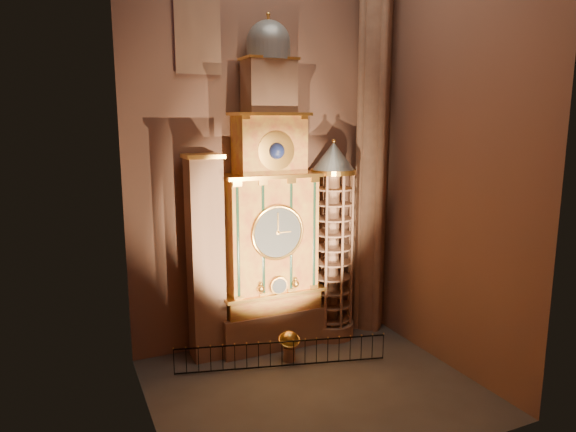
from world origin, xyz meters
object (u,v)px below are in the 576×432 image
astronomical_clock (270,222)px  celestial_globe (289,343)px  portrait_tower (206,258)px  iron_railing (282,354)px  stair_turret (332,243)px

astronomical_clock → celestial_globe: size_ratio=10.79×
portrait_tower → iron_railing: (2.88, -2.69, -4.45)m
stair_turret → iron_railing: bearing=-149.1°
portrait_tower → celestial_globe: bearing=-31.5°
iron_railing → celestial_globe: bearing=40.1°
iron_railing → stair_turret: bearing=30.9°
portrait_tower → iron_railing: portrait_tower is taller
iron_railing → astronomical_clock: bearing=79.0°
portrait_tower → stair_turret: size_ratio=0.94×
astronomical_clock → stair_turret: size_ratio=1.55×
portrait_tower → iron_railing: size_ratio=1.04×
stair_turret → celestial_globe: size_ratio=6.98×
celestial_globe → portrait_tower: bearing=148.5°
celestial_globe → iron_railing: 0.86m
portrait_tower → stair_turret: stair_turret is taller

